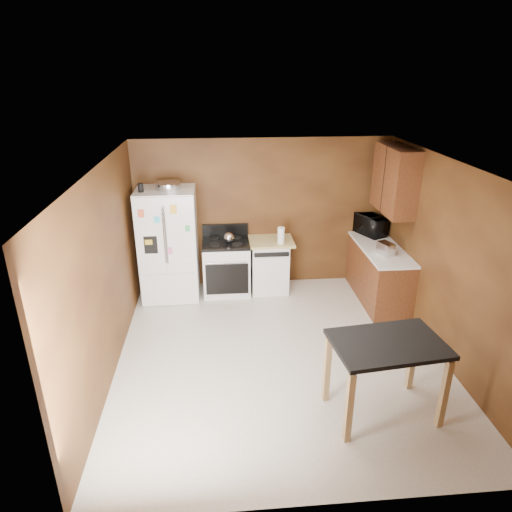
{
  "coord_description": "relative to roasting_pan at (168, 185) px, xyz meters",
  "views": [
    {
      "loc": [
        -0.75,
        -5.02,
        3.53
      ],
      "look_at": [
        -0.24,
        0.85,
        1.08
      ],
      "focal_mm": 32.0,
      "sensor_mm": 36.0,
      "label": 1
    }
  ],
  "objects": [
    {
      "name": "pen_cup",
      "position": [
        -0.39,
        -0.17,
        0.02
      ],
      "size": [
        0.09,
        0.09,
        0.13
      ],
      "primitive_type": "cylinder",
      "color": "black",
      "rests_on": "refrigerator"
    },
    {
      "name": "right_cabinets",
      "position": [
        3.34,
        -0.44,
        -0.94
      ],
      "size": [
        0.63,
        1.58,
        2.45
      ],
      "color": "brown",
      "rests_on": "ground"
    },
    {
      "name": "paper_towel",
      "position": [
        1.74,
        -0.12,
        -0.83
      ],
      "size": [
        0.14,
        0.14,
        0.27
      ],
      "primitive_type": "cylinder",
      "rotation": [
        0.0,
        0.0,
        0.32
      ],
      "color": "white",
      "rests_on": "dishwasher"
    },
    {
      "name": "floor",
      "position": [
        1.5,
        -1.92,
        -1.85
      ],
      "size": [
        4.5,
        4.5,
        0.0
      ],
      "primitive_type": "plane",
      "color": "beige",
      "rests_on": "ground"
    },
    {
      "name": "refrigerator",
      "position": [
        -0.05,
        -0.05,
        -0.95
      ],
      "size": [
        0.9,
        0.8,
        1.8
      ],
      "color": "white",
      "rests_on": "ground"
    },
    {
      "name": "microwave",
      "position": [
        3.3,
        0.15,
        -0.79
      ],
      "size": [
        0.57,
        0.66,
        0.31
      ],
      "primitive_type": "imported",
      "rotation": [
        0.0,
        0.0,
        2.0
      ],
      "color": "black",
      "rests_on": "right_cabinets"
    },
    {
      "name": "wall_back",
      "position": [
        1.5,
        0.33,
        -0.6
      ],
      "size": [
        4.2,
        0.0,
        4.2
      ],
      "primitive_type": "plane",
      "rotation": [
        1.57,
        0.0,
        0.0
      ],
      "color": "brown",
      "rests_on": "ground"
    },
    {
      "name": "dishwasher",
      "position": [
        1.58,
        0.03,
        -1.4
      ],
      "size": [
        0.78,
        0.63,
        0.89
      ],
      "color": "white",
      "rests_on": "ground"
    },
    {
      "name": "island",
      "position": [
        2.45,
        -3.08,
        -1.09
      ],
      "size": [
        1.22,
        0.89,
        0.91
      ],
      "color": "black",
      "rests_on": "ground"
    },
    {
      "name": "ceiling",
      "position": [
        1.5,
        -1.92,
        0.65
      ],
      "size": [
        4.5,
        4.5,
        0.0
      ],
      "primitive_type": "plane",
      "rotation": [
        3.14,
        0.0,
        0.0
      ],
      "color": "white",
      "rests_on": "ground"
    },
    {
      "name": "toaster",
      "position": [
        3.25,
        -0.75,
        -0.86
      ],
      "size": [
        0.24,
        0.29,
        0.19
      ],
      "primitive_type": "cube",
      "rotation": [
        0.0,
        0.0,
        0.36
      ],
      "color": "silver",
      "rests_on": "right_cabinets"
    },
    {
      "name": "kettle",
      "position": [
        0.91,
        -0.06,
        -0.86
      ],
      "size": [
        0.17,
        0.17,
        0.17
      ],
      "primitive_type": "sphere",
      "color": "silver",
      "rests_on": "gas_range"
    },
    {
      "name": "wall_left",
      "position": [
        -0.6,
        -1.92,
        -0.6
      ],
      "size": [
        0.0,
        4.5,
        4.5
      ],
      "primitive_type": "plane",
      "rotation": [
        1.57,
        0.0,
        1.57
      ],
      "color": "brown",
      "rests_on": "ground"
    },
    {
      "name": "gas_range",
      "position": [
        0.86,
        0.01,
        -1.39
      ],
      "size": [
        0.76,
        0.68,
        1.1
      ],
      "color": "white",
      "rests_on": "ground"
    },
    {
      "name": "green_canister",
      "position": [
        1.76,
        0.08,
        -0.91
      ],
      "size": [
        0.1,
        0.1,
        0.1
      ],
      "primitive_type": "cylinder",
      "rotation": [
        0.0,
        0.0,
        0.13
      ],
      "color": "green",
      "rests_on": "dishwasher"
    },
    {
      "name": "wall_right",
      "position": [
        3.6,
        -1.92,
        -0.6
      ],
      "size": [
        0.0,
        4.5,
        4.5
      ],
      "primitive_type": "plane",
      "rotation": [
        1.57,
        0.0,
        -1.57
      ],
      "color": "brown",
      "rests_on": "ground"
    },
    {
      "name": "wall_front",
      "position": [
        1.5,
        -4.17,
        -0.6
      ],
      "size": [
        4.2,
        0.0,
        4.2
      ],
      "primitive_type": "plane",
      "rotation": [
        -1.57,
        0.0,
        0.0
      ],
      "color": "brown",
      "rests_on": "ground"
    },
    {
      "name": "roasting_pan",
      "position": [
        0.0,
        0.0,
        0.0
      ],
      "size": [
        0.39,
        0.39,
        0.1
      ],
      "primitive_type": "cylinder",
      "color": "silver",
      "rests_on": "refrigerator"
    }
  ]
}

